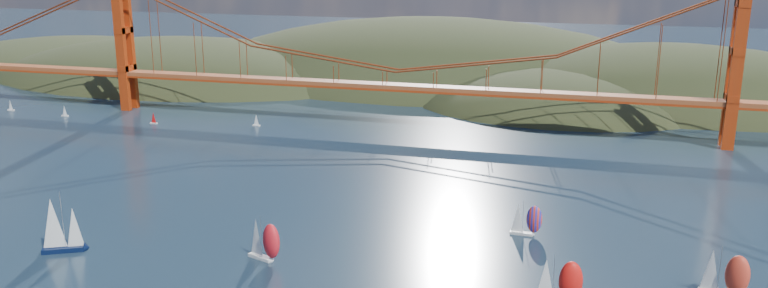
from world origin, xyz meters
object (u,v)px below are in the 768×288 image
racer_1 (557,282)px  racer_2 (723,273)px  racer_0 (263,239)px  racer_rwb (526,219)px  sloop_navy (59,226)px

racer_1 → racer_2: racer_2 is taller
racer_0 → racer_2: racer_2 is taller
racer_rwb → sloop_navy: bearing=-157.3°
sloop_navy → racer_rwb: size_ratio=1.65×
racer_2 → racer_rwb: 47.63m
sloop_navy → racer_1: (112.87, 3.36, -1.37)m
sloop_navy → racer_2: (145.14, 16.16, -1.36)m
racer_0 → racer_rwb: racer_0 is taller
racer_0 → racer_1: racer_1 is taller
racer_0 → racer_rwb: bearing=49.4°
sloop_navy → racer_rwb: sloop_navy is taller
racer_1 → racer_rwb: 37.16m
sloop_navy → racer_2: sloop_navy is taller
racer_1 → racer_2: bearing=13.5°
racer_2 → racer_rwb: bearing=165.0°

